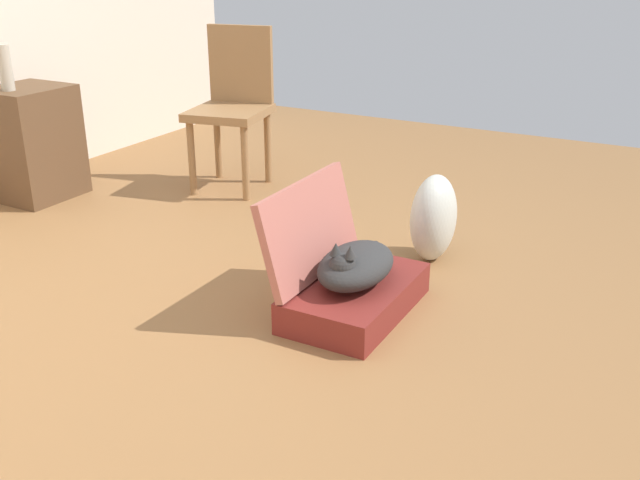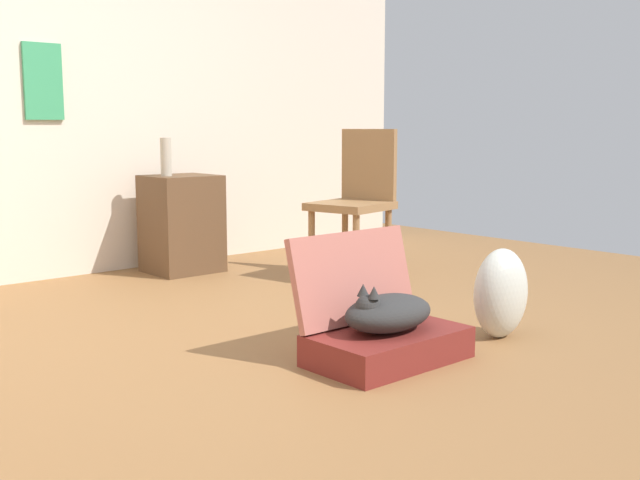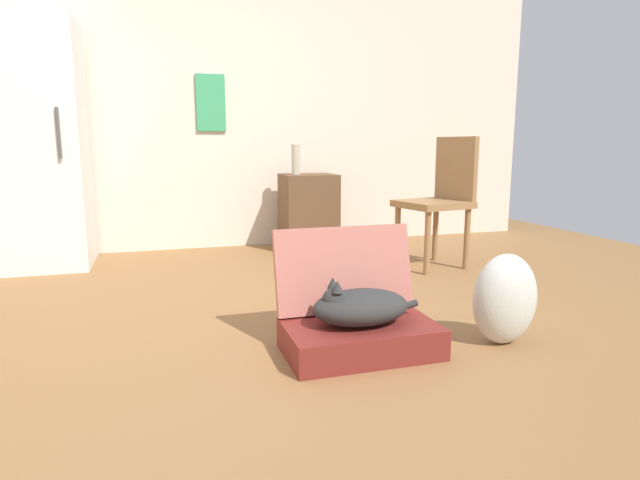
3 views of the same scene
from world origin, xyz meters
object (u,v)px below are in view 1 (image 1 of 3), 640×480
(plastic_bag_white, at_px, (434,218))
(vase_tall, at_px, (5,68))
(chair, at_px, (233,102))
(suitcase_base, at_px, (355,297))
(cat, at_px, (355,265))
(side_table, at_px, (32,143))

(plastic_bag_white, relative_size, vase_tall, 1.67)
(vase_tall, bearing_deg, chair, -46.02)
(suitcase_base, relative_size, vase_tall, 2.63)
(cat, xyz_separation_m, vase_tall, (0.33, 2.38, 0.58))
(vase_tall, xyz_separation_m, chair, (0.89, -0.93, -0.26))
(plastic_bag_white, relative_size, side_table, 0.64)
(suitcase_base, distance_m, side_table, 2.44)
(cat, distance_m, plastic_bag_white, 0.70)
(plastic_bag_white, height_order, chair, chair)
(cat, bearing_deg, plastic_bag_white, -6.84)
(plastic_bag_white, bearing_deg, chair, 70.88)
(vase_tall, distance_m, chair, 1.31)
(cat, xyz_separation_m, side_table, (0.45, 2.39, 0.12))
(suitcase_base, height_order, plastic_bag_white, plastic_bag_white)
(cat, distance_m, side_table, 2.43)
(suitcase_base, bearing_deg, side_table, 79.53)
(cat, bearing_deg, suitcase_base, -2.72)
(plastic_bag_white, bearing_deg, side_table, 95.70)
(cat, height_order, chair, chair)
(cat, bearing_deg, side_table, 79.33)
(cat, bearing_deg, chair, 49.73)
(suitcase_base, bearing_deg, cat, 177.28)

